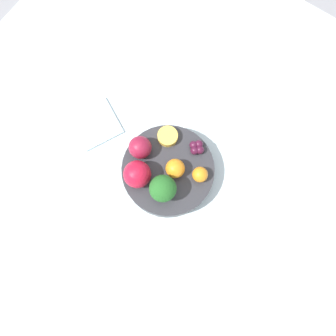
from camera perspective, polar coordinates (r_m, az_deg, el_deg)
ground_plane at (r=0.79m, az=0.00°, el=-1.23°), size 6.00×6.00×0.00m
table_surface at (r=0.78m, az=0.00°, el=-1.08°), size 1.20×1.20×0.02m
bowl at (r=0.75m, az=0.00°, el=-0.56°), size 0.21×0.21×0.04m
broccoli at (r=0.68m, az=-0.91°, el=-3.61°), size 0.06×0.06×0.07m
apple_red at (r=0.70m, az=-5.39°, el=-1.09°), size 0.06×0.06×0.06m
apple_green at (r=0.72m, az=-4.69°, el=3.85°), size 0.05×0.05×0.05m
orange_front at (r=0.71m, az=5.59°, el=-1.14°), size 0.03×0.03×0.03m
orange_back at (r=0.71m, az=1.26°, el=-0.08°), size 0.04×0.04×0.04m
grape_cluster at (r=0.73m, az=5.02°, el=3.60°), size 0.04×0.04×0.02m
small_cup at (r=0.74m, az=-0.06°, el=5.52°), size 0.05×0.05×0.02m
napkin at (r=0.82m, az=-12.35°, el=7.62°), size 0.14×0.14×0.01m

